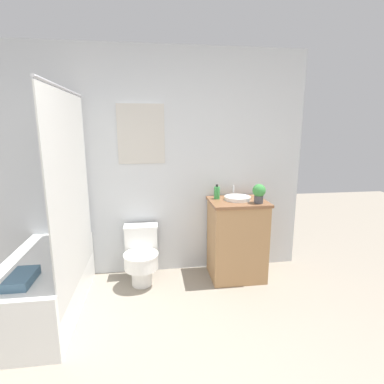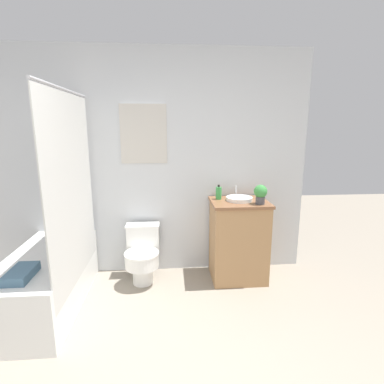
# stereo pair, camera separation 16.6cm
# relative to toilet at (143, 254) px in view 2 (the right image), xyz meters

# --- Properties ---
(wall_back) EXTENTS (3.54, 0.07, 2.50)m
(wall_back) POSITION_rel_toilet_xyz_m (0.09, 0.28, 0.94)
(wall_back) COLOR silver
(wall_back) RESTS_ON ground_plane
(shower_area) EXTENTS (0.63, 1.37, 1.98)m
(shower_area) POSITION_rel_toilet_xyz_m (-0.84, -0.43, -0.01)
(shower_area) COLOR white
(shower_area) RESTS_ON ground_plane
(toilet) EXTENTS (0.37, 0.50, 0.61)m
(toilet) POSITION_rel_toilet_xyz_m (0.00, 0.00, 0.00)
(toilet) COLOR white
(toilet) RESTS_ON ground_plane
(vanity) EXTENTS (0.61, 0.51, 0.89)m
(vanity) POSITION_rel_toilet_xyz_m (1.05, -0.01, 0.13)
(vanity) COLOR #AD7F51
(vanity) RESTS_ON ground_plane
(sink) EXTENTS (0.28, 0.32, 0.13)m
(sink) POSITION_rel_toilet_xyz_m (1.05, 0.01, 0.60)
(sink) COLOR white
(sink) RESTS_ON vanity
(soap_bottle) EXTENTS (0.06, 0.06, 0.16)m
(soap_bottle) POSITION_rel_toilet_xyz_m (0.84, 0.09, 0.65)
(soap_bottle) COLOR green
(soap_bottle) RESTS_ON vanity
(potted_plant) EXTENTS (0.14, 0.14, 0.20)m
(potted_plant) POSITION_rel_toilet_xyz_m (1.23, -0.15, 0.69)
(potted_plant) COLOR #4C4C51
(potted_plant) RESTS_ON vanity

